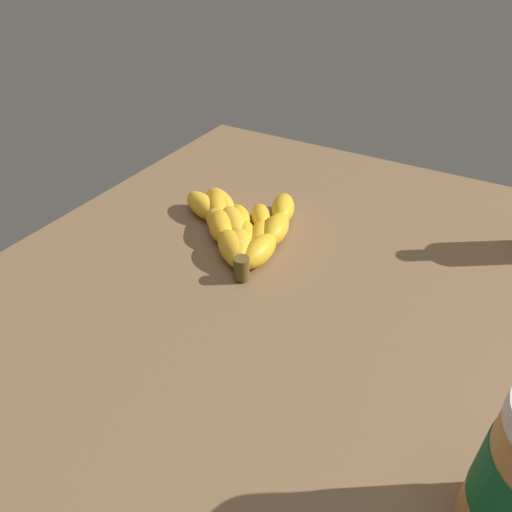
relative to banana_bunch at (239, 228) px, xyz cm
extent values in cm
cube|color=brown|center=(4.71, 10.94, -3.49)|extent=(81.91, 75.16, 3.64)
ellipsoid|color=gold|center=(3.52, 5.35, 0.03)|extent=(7.32, 3.39, 3.39)
ellipsoid|color=gold|center=(-2.28, 4.77, 0.03)|extent=(7.85, 4.76, 3.39)
ellipsoid|color=gold|center=(-7.86, 3.06, 0.03)|extent=(8.06, 5.95, 3.39)
ellipsoid|color=gold|center=(4.14, 4.66, -0.25)|extent=(6.33, 3.84, 2.84)
ellipsoid|color=gold|center=(-0.39, 3.34, -0.25)|extent=(6.56, 4.88, 2.84)
ellipsoid|color=gold|center=(-4.53, 1.08, -0.25)|extent=(6.49, 5.70, 2.84)
ellipsoid|color=gold|center=(4.49, 3.75, -0.26)|extent=(6.42, 4.98, 2.82)
ellipsoid|color=gold|center=(0.53, 1.43, -0.26)|extent=(6.33, 5.66, 2.82)
ellipsoid|color=gold|center=(-2.92, -1.60, -0.26)|extent=(6.01, 6.14, 2.82)
ellipsoid|color=gold|center=(4.15, 2.71, 0.08)|extent=(8.41, 7.32, 3.50)
ellipsoid|color=gold|center=(-0.61, -1.29, 0.08)|extent=(7.97, 8.02, 3.50)
ellipsoid|color=gold|center=(-4.53, -6.12, 0.08)|extent=(7.24, 8.44, 3.50)
ellipsoid|color=gold|center=(4.65, 2.09, 0.00)|extent=(7.92, 7.88, 3.34)
ellipsoid|color=gold|center=(0.60, -2.66, 0.00)|extent=(7.27, 8.32, 3.34)
ellipsoid|color=gold|center=(-2.57, -8.04, 0.00)|extent=(6.39, 8.51, 3.34)
ellipsoid|color=gold|center=(5.11, 1.98, 0.14)|extent=(7.43, 7.87, 3.61)
ellipsoid|color=gold|center=(1.10, -2.19, 0.14)|extent=(7.79, 7.55, 3.61)
ellipsoid|color=gold|center=(-3.43, -5.79, 0.14)|extent=(8.02, 7.10, 3.61)
cylinder|color=brown|center=(7.95, 5.35, 0.13)|extent=(2.00, 2.00, 3.00)
camera|label=1|loc=(47.17, 29.91, 35.97)|focal=32.76mm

